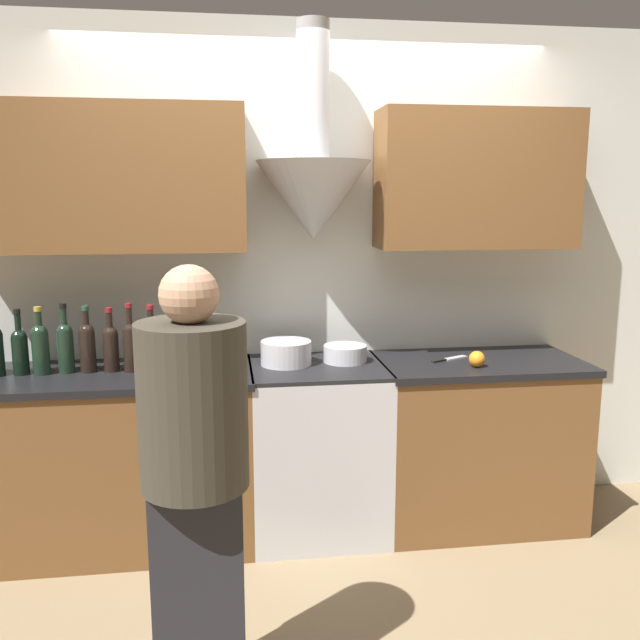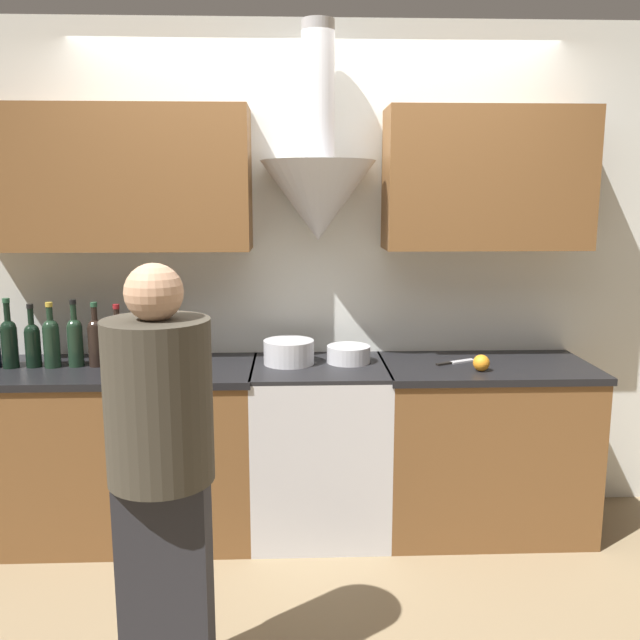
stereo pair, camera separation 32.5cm
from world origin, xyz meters
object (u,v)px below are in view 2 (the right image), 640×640
Objects in this scene: wine_bottle_4 at (75,339)px; mixing_bowl at (349,354)px; wine_bottle_7 at (136,340)px; wine_bottle_8 at (157,341)px; stock_pot at (289,352)px; orange_fruit at (481,363)px; wine_bottle_5 at (96,340)px; wine_bottle_6 at (118,341)px; wine_bottle_1 at (9,341)px; person_foreground_left at (162,473)px; stove_range at (319,448)px; wine_bottle_3 at (51,340)px; wine_bottle_2 at (33,342)px.

wine_bottle_4 reaches higher than mixing_bowl.
wine_bottle_8 is at bearing 9.39° from wine_bottle_7.
orange_fruit is at bearing -11.17° from stock_pot.
wine_bottle_6 is at bearing -1.07° from wine_bottle_5.
wine_bottle_8 is at bearing 0.98° from wine_bottle_1.
wine_bottle_7 is 1.07m from mixing_bowl.
wine_bottle_1 is at bearing 179.64° from wine_bottle_7.
wine_bottle_6 is 3.88× the size of orange_fruit.
wine_bottle_7 reaches higher than wine_bottle_6.
person_foreground_left is at bearing -78.50° from wine_bottle_8.
wine_bottle_1 reaches higher than wine_bottle_8.
stove_range is 2.74× the size of wine_bottle_8.
wine_bottle_1 is 0.42m from wine_bottle_5.
wine_bottle_7 is at bearing -177.56° from mixing_bowl.
wine_bottle_4 reaches higher than orange_fruit.
stove_range is 2.53× the size of wine_bottle_1.
orange_fruit is at bearing -10.40° from stove_range.
wine_bottle_7 is at bearing -5.26° from wine_bottle_5.
wine_bottle_4 is at bearing 7.24° from wine_bottle_3.
orange_fruit is (1.89, -0.17, -0.09)m from wine_bottle_5.
wine_bottle_4 is at bearing 1.35° from wine_bottle_2.
wine_bottle_5 is 0.21× the size of person_foreground_left.
wine_bottle_8 is (0.19, -0.00, 0.00)m from wine_bottle_6.
mixing_bowl is (1.37, 0.03, -0.09)m from wine_bottle_4.
wine_bottle_5 is 0.21m from wine_bottle_7.
stove_range is 2.73× the size of wine_bottle_5.
wine_bottle_8 is (-0.81, 0.03, 0.56)m from stove_range.
wine_bottle_7 is 0.22× the size of person_foreground_left.
orange_fruit is (2.00, -0.17, -0.10)m from wine_bottle_4.
wine_bottle_7 is 1.29m from person_foreground_left.
wine_bottle_4 reaches higher than wine_bottle_7.
wine_bottle_5 is (0.42, 0.01, -0.00)m from wine_bottle_1.
stove_range is at bearing -1.53° from wine_bottle_5.
wine_bottle_5 is (0.31, 0.00, 0.01)m from wine_bottle_2.
wine_bottle_3 is 1.48m from mixing_bowl.
wine_bottle_7 is 4.15× the size of orange_fruit.
wine_bottle_3 is at bearing 179.30° from stove_range.
wine_bottle_8 is 0.21× the size of person_foreground_left.
stock_pot is (1.27, 0.02, -0.06)m from wine_bottle_2.
wine_bottle_6 is at bearing 0.32° from wine_bottle_2.
stove_range is 1.07m from wine_bottle_7.
wine_bottle_3 is at bearing 0.34° from wine_bottle_1.
wine_bottle_1 is 1.58m from person_foreground_left.
wine_bottle_8 is (0.72, 0.01, -0.01)m from wine_bottle_1.
mixing_bowl is (0.15, 0.06, 0.48)m from stove_range.
wine_bottle_4 is at bearing 175.02° from orange_fruit.
wine_bottle_6 reaches higher than stove_range.
wine_bottle_6 is 0.85m from stock_pot.
wine_bottle_1 is at bearing -177.96° from wine_bottle_5.
wine_bottle_2 is 0.61m from wine_bottle_8.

